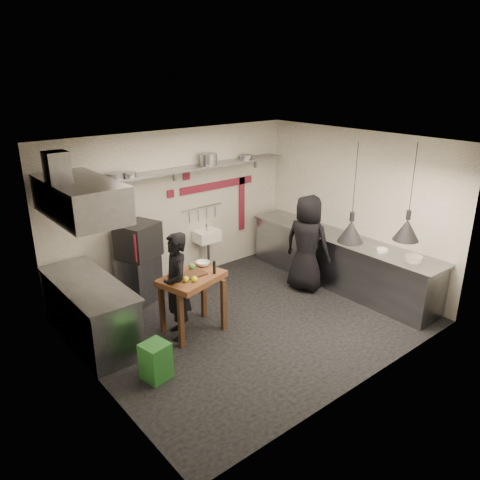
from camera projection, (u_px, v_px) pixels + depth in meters
floor at (250, 320)px, 7.45m from camera, size 5.00×5.00×0.00m
ceiling at (252, 143)px, 6.49m from camera, size 5.00×5.00×0.00m
wall_back at (175, 208)px, 8.49m from camera, size 5.00×0.04×2.80m
wall_front at (368, 285)px, 5.45m from camera, size 5.00×0.04×2.80m
wall_left at (89, 284)px, 5.48m from camera, size 0.04×4.20×2.80m
wall_right at (355, 208)px, 8.46m from camera, size 0.04×4.20×2.80m
red_band_horiz at (218, 185)px, 8.95m from camera, size 1.70×0.02×0.14m
red_band_vert at (242, 204)px, 9.47m from camera, size 0.14×0.02×1.10m
red_tile_a at (186, 176)px, 8.44m from camera, size 0.14×0.02×0.14m
red_tile_b at (171, 194)px, 8.32m from camera, size 0.14×0.02×0.14m
back_shelf at (179, 170)px, 8.11m from camera, size 4.60×0.34×0.04m
shelf_bracket_left at (68, 191)px, 7.12m from camera, size 0.04×0.06×0.24m
shelf_bracket_mid at (175, 174)px, 8.26m from camera, size 0.04×0.06×0.24m
shelf_bracket_right at (256, 162)px, 9.39m from camera, size 0.04×0.06×0.24m
pan_far_left at (115, 176)px, 7.38m from camera, size 0.34×0.34×0.09m
pan_mid_left at (129, 174)px, 7.53m from camera, size 0.24×0.24×0.07m
stock_pot at (208, 159)px, 8.45m from camera, size 0.37×0.37×0.20m
pan_right at (246, 157)px, 9.00m from camera, size 0.29×0.29×0.08m
oven_stand at (139, 279)px, 7.99m from camera, size 0.74×0.71×0.80m
combi_oven at (138, 240)px, 7.79m from camera, size 0.77×0.74×0.58m
oven_door at (145, 244)px, 7.62m from camera, size 0.50×0.21×0.46m
oven_glass at (147, 244)px, 7.60m from camera, size 0.32×0.13×0.34m
hand_sink at (207, 236)px, 8.90m from camera, size 0.46×0.34×0.22m
sink_tap at (206, 227)px, 8.84m from camera, size 0.03×0.03×0.14m
sink_drain at (208, 258)px, 9.02m from camera, size 0.06×0.06×0.66m
utensil_rail at (202, 207)px, 8.82m from camera, size 0.90×0.02×0.02m
counter_right at (339, 261)px, 8.58m from camera, size 0.70×3.80×0.90m
counter_right_top at (341, 238)px, 8.42m from camera, size 0.76×3.90×0.03m
plate_stack at (413, 259)px, 7.32m from camera, size 0.32×0.32×0.09m
small_bowl_right at (382, 250)px, 7.72m from camera, size 0.23×0.23×0.05m
counter_left at (91, 312)px, 6.77m from camera, size 0.70×1.90×0.90m
counter_left_top at (87, 283)px, 6.61m from camera, size 0.76×2.00×0.03m
extractor_hood at (80, 198)px, 6.22m from camera, size 0.78×1.60×0.50m
hood_duct at (57, 171)px, 5.93m from camera, size 0.28×0.28×0.50m
green_bin at (156, 361)px, 5.99m from camera, size 0.37×0.37×0.50m
prep_table at (193, 304)px, 7.01m from camera, size 1.05×0.85×0.92m
cutting_board at (192, 274)px, 6.87m from camera, size 0.39×0.28×0.02m
pepper_mill at (214, 267)px, 6.89m from camera, size 0.05×0.05×0.20m
lemon_a at (186, 279)px, 6.64m from camera, size 0.10×0.10×0.09m
lemon_b at (195, 279)px, 6.65m from camera, size 0.10×0.10×0.08m
veg_ball at (192, 267)px, 7.04m from camera, size 0.13×0.13×0.10m
steel_tray at (173, 275)px, 6.83m from camera, size 0.17×0.13×0.03m
bowl at (203, 264)px, 7.19m from camera, size 0.26×0.26×0.07m
heat_lamp_near at (354, 194)px, 6.82m from camera, size 0.52×0.52×1.49m
heat_lamp_far at (411, 193)px, 6.84m from camera, size 0.50×0.50×1.47m
chef_left at (176, 286)px, 6.76m from camera, size 0.56×0.68×1.62m
chef_right at (307, 243)px, 8.26m from camera, size 0.77×0.97×1.75m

